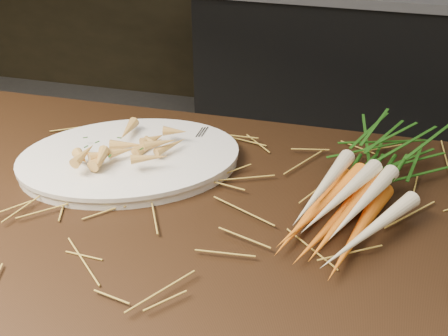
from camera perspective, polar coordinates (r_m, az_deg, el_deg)
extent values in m
cube|color=black|center=(2.88, 16.35, 9.12)|extent=(1.80, 0.60, 0.80)
cone|color=#F25F05|center=(0.99, 8.96, -4.39)|extent=(0.12, 0.27, 0.03)
cone|color=#F25F05|center=(0.97, 11.21, -5.30)|extent=(0.14, 0.26, 0.03)
cone|color=#F25F05|center=(0.96, 13.54, -6.23)|extent=(0.11, 0.27, 0.03)
cone|color=#F25F05|center=(0.95, 9.99, -3.82)|extent=(0.15, 0.26, 0.03)
cone|color=#F25F05|center=(0.94, 12.28, -4.73)|extent=(0.13, 0.27, 0.03)
cone|color=beige|center=(0.96, 10.00, -1.99)|extent=(0.10, 0.25, 0.04)
cone|color=beige|center=(0.94, 11.82, -2.89)|extent=(0.13, 0.24, 0.04)
cone|color=beige|center=(0.94, 13.91, -3.49)|extent=(0.12, 0.25, 0.04)
cone|color=beige|center=(0.92, 14.58, -6.22)|extent=(0.16, 0.23, 0.03)
ellipsoid|color=#275817|center=(1.14, 16.75, 1.95)|extent=(0.24, 0.28, 0.09)
cube|color=silver|center=(1.12, -1.70, 1.45)|extent=(0.03, 0.16, 0.00)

